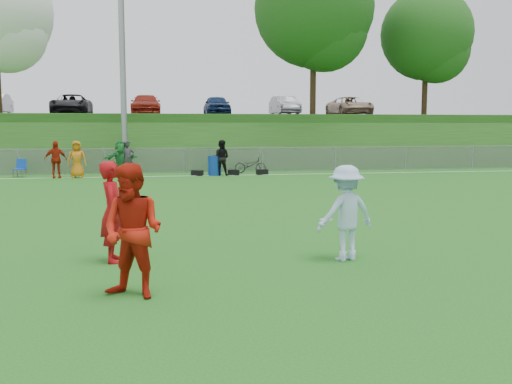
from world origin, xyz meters
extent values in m
plane|color=#14621C|center=(0.00, 0.00, 0.00)|extent=(120.00, 120.00, 0.00)
cube|color=white|center=(0.00, 18.00, 0.01)|extent=(60.00, 0.10, 0.01)
cube|color=gray|center=(0.00, 20.00, 0.60)|extent=(58.00, 0.02, 1.20)
cube|color=gray|center=(0.00, 20.00, 1.25)|extent=(58.00, 0.04, 0.04)
cylinder|color=gray|center=(-3.00, 20.80, 6.00)|extent=(0.30, 0.30, 12.00)
cube|color=#204B15|center=(0.00, 31.00, 1.50)|extent=(120.00, 18.00, 3.00)
cube|color=black|center=(0.00, 33.00, 3.05)|extent=(120.00, 12.00, 0.10)
sphere|color=white|center=(-9.40, 24.70, 7.50)|extent=(4.50, 4.50, 4.50)
cylinder|color=black|center=(8.00, 24.50, 7.25)|extent=(0.36, 0.36, 8.50)
sphere|color=#1F4512|center=(8.00, 24.50, 9.38)|extent=(7.14, 7.14, 7.14)
sphere|color=#1F4512|center=(8.60, 24.20, 8.10)|extent=(5.10, 5.10, 5.10)
cylinder|color=black|center=(16.00, 26.00, 6.50)|extent=(0.36, 0.36, 7.00)
sphere|color=#1F4512|center=(16.00, 26.00, 8.25)|extent=(5.88, 5.88, 5.88)
sphere|color=#1F4512|center=(16.60, 25.70, 7.20)|extent=(4.20, 4.20, 4.20)
imported|color=black|center=(-7.00, 32.00, 3.82)|extent=(2.39, 5.18, 1.44)
imported|color=maroon|center=(-2.00, 32.00, 3.82)|extent=(2.02, 4.96, 1.44)
imported|color=#11274E|center=(3.00, 32.00, 3.82)|extent=(1.70, 4.23, 1.44)
imported|color=gray|center=(8.00, 32.00, 3.82)|extent=(1.52, 4.37, 1.44)
imported|color=tan|center=(13.00, 32.00, 3.82)|extent=(2.39, 5.18, 1.44)
imported|color=#A8200B|center=(-5.97, 18.00, 0.85)|extent=(1.07, 0.66, 1.69)
imported|color=orange|center=(-5.03, 18.00, 0.85)|extent=(0.85, 0.57, 1.69)
imported|color=#1E7330|center=(-3.08, 18.00, 0.85)|extent=(1.65, 0.96, 1.69)
imported|color=#313033|center=(-2.75, 18.00, 0.85)|extent=(0.69, 0.53, 1.69)
imported|color=black|center=(1.63, 18.00, 0.85)|extent=(0.99, 0.88, 1.69)
cube|color=black|center=(-3.01, 18.10, 0.13)|extent=(0.61, 0.53, 0.26)
cube|color=black|center=(0.48, 18.10, 0.13)|extent=(0.60, 0.57, 0.26)
cube|color=black|center=(2.24, 18.10, 0.13)|extent=(0.60, 0.41, 0.26)
cube|color=black|center=(3.65, 18.10, 0.13)|extent=(0.59, 0.38, 0.26)
imported|color=#A20B0F|center=(-2.32, 0.96, 0.89)|extent=(0.43, 0.65, 1.77)
imported|color=#B91B0C|center=(-1.91, -1.26, 0.94)|extent=(1.14, 1.08, 1.87)
imported|color=#AACBEC|center=(1.72, 0.34, 0.85)|extent=(1.21, 0.87, 1.69)
cylinder|color=white|center=(1.44, 0.56, 0.70)|extent=(0.24, 0.24, 0.02)
cylinder|color=#0D3595|center=(1.32, 18.12, 0.48)|extent=(0.67, 0.67, 0.95)
cube|color=#1045B6|center=(-7.72, 18.80, 0.37)|extent=(0.56, 0.56, 0.05)
cube|color=#1045B6|center=(-7.66, 19.02, 0.60)|extent=(0.46, 0.15, 0.46)
imported|color=#29292B|center=(3.22, 19.00, 0.42)|extent=(1.67, 0.98, 0.83)
camera|label=1|loc=(-1.62, -9.16, 2.38)|focal=40.00mm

